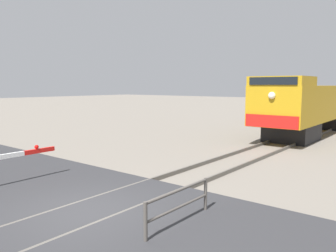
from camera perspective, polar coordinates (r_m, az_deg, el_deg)
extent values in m
plane|color=slate|center=(8.88, -13.44, -14.58)|extent=(160.00, 160.00, 0.00)
cube|color=#59544C|center=(9.40, -16.22, -12.95)|extent=(0.08, 80.00, 0.15)
cube|color=#59544C|center=(8.33, -10.30, -15.40)|extent=(0.08, 80.00, 0.15)
cube|color=#2D2D30|center=(8.85, -13.46, -14.12)|extent=(36.00, 6.29, 0.15)
cube|color=black|center=(21.05, 20.08, -0.92)|extent=(2.46, 3.20, 1.05)
cube|color=black|center=(28.53, 25.11, 0.78)|extent=(2.46, 3.20, 1.05)
cube|color=#B28414|center=(24.64, 23.15, 3.75)|extent=(2.90, 14.21, 2.14)
cube|color=#B28414|center=(19.06, 18.58, 7.15)|extent=(2.84, 2.55, 0.48)
cube|color=black|center=(17.84, 17.13, 7.25)|extent=(2.46, 0.06, 0.39)
cube|color=red|center=(17.92, 16.89, 0.74)|extent=(2.75, 0.08, 0.64)
sphere|color=#F2EACC|center=(17.83, 17.02, 4.92)|extent=(0.36, 0.36, 0.36)
cube|color=white|center=(11.63, -25.41, -4.56)|extent=(0.10, 1.09, 0.14)
cube|color=red|center=(12.13, -20.78, -3.89)|extent=(0.10, 1.09, 0.14)
sphere|color=red|center=(12.06, -21.18, -3.29)|extent=(0.14, 0.14, 0.14)
cylinder|color=#4C4742|center=(6.99, -3.79, -16.26)|extent=(0.08, 0.08, 0.95)
cylinder|color=#4C4742|center=(8.63, 6.31, -11.71)|extent=(0.08, 0.08, 0.95)
cylinder|color=#4C4742|center=(7.63, 1.85, -10.74)|extent=(0.06, 2.20, 0.06)
cylinder|color=#4C4742|center=(7.76, 1.84, -13.47)|extent=(0.06, 2.20, 0.06)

